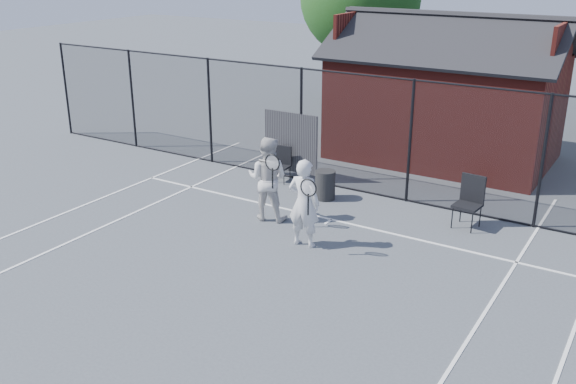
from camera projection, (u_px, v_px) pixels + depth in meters
The scene contains 9 objects.
ground at pixel (257, 272), 12.20m from camera, with size 80.00×80.00×0.00m, color #484E52.
court_lines at pixel (214, 302), 11.14m from camera, with size 11.02×18.00×0.01m.
fence at pixel (360, 136), 15.82m from camera, with size 22.04×3.00×3.00m.
clubhouse at pixel (446, 104), 18.56m from camera, with size 6.50×4.36×4.19m.
player_front at pixel (304, 203), 13.00m from camera, with size 0.85×0.64×1.87m.
player_back at pixel (268, 179), 14.33m from camera, with size 1.11×0.93×1.92m.
chair_left at pixel (281, 165), 16.87m from camera, with size 0.44×0.46×0.91m, color black.
chair_right at pixel (468, 203), 13.99m from camera, with size 0.55×0.57×1.14m, color black.
waste_bin at pixel (325, 185), 15.72m from camera, with size 0.49×0.49×0.72m, color black.
Camera 1 is at (6.23, -8.95, 5.69)m, focal length 40.00 mm.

